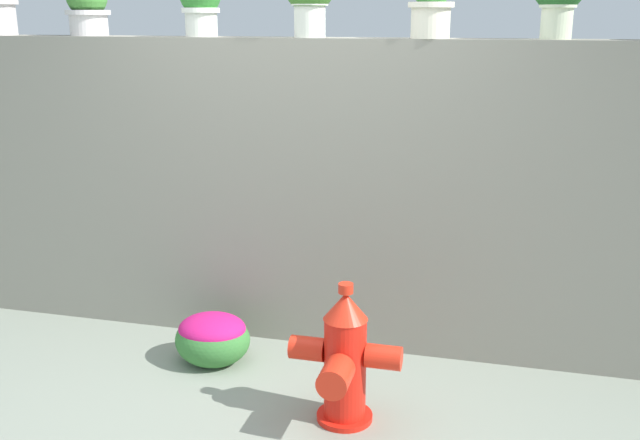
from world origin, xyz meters
name	(u,v)px	position (x,y,z in m)	size (l,w,h in m)	color
ground_plane	(263,400)	(0.00, 0.00, 0.00)	(24.00, 24.00, 0.00)	gray
stone_wall	(306,194)	(0.00, 0.91, 0.97)	(4.93, 0.28, 1.94)	gray
potted_plant_1	(87,2)	(-1.47, 0.94, 2.15)	(0.29, 0.29, 0.38)	silver
potted_plant_4	(431,2)	(0.75, 0.88, 2.14)	(0.26, 0.26, 0.36)	silver
fire_hydrant	(344,361)	(0.48, -0.09, 0.35)	(0.59, 0.46, 0.77)	red
flower_bush_left	(212,337)	(-0.45, 0.37, 0.17)	(0.47, 0.42, 0.32)	#397D37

